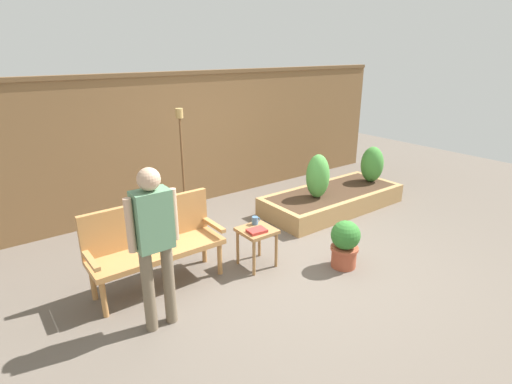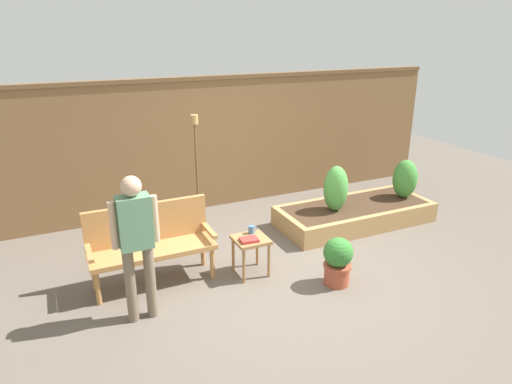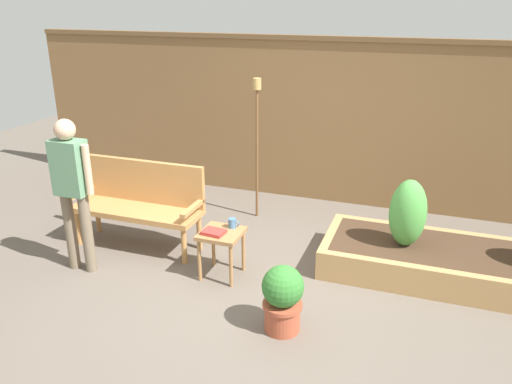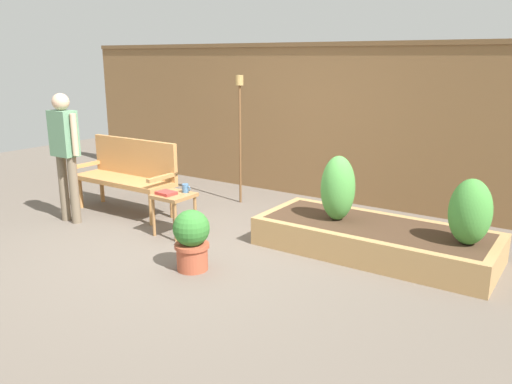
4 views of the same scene
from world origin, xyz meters
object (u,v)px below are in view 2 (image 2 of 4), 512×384
at_px(garden_bench, 150,238).
at_px(book_on_table, 249,240).
at_px(shrub_far_corner, 405,179).
at_px(shrub_near_bench, 336,189).
at_px(person_by_bench, 136,237).
at_px(potted_boxwood, 338,260).
at_px(side_table, 251,244).
at_px(tiki_torch, 196,153).
at_px(cup_on_table, 252,229).

distance_m(garden_bench, book_on_table, 1.16).
bearing_deg(shrub_far_corner, shrub_near_bench, 180.00).
relative_size(book_on_table, person_by_bench, 0.14).
bearing_deg(potted_boxwood, book_on_table, 146.19).
bearing_deg(side_table, person_by_bench, -165.83).
xyz_separation_m(book_on_table, person_by_bench, (-1.35, -0.29, 0.44)).
xyz_separation_m(side_table, tiki_torch, (-0.17, 1.51, 0.79)).
bearing_deg(garden_bench, tiki_torch, 49.88).
bearing_deg(shrub_near_bench, side_table, -157.87).
bearing_deg(person_by_bench, side_table, 14.17).
distance_m(garden_bench, shrub_far_corner, 4.13).
xyz_separation_m(book_on_table, shrub_far_corner, (3.05, 0.75, 0.11)).
height_order(garden_bench, shrub_near_bench, shrub_near_bench).
relative_size(side_table, cup_on_table, 4.22).
relative_size(garden_bench, tiki_torch, 0.83).
bearing_deg(side_table, cup_on_table, 61.11).
relative_size(side_table, book_on_table, 2.27).
xyz_separation_m(cup_on_table, person_by_bench, (-1.46, -0.48, 0.40)).
bearing_deg(tiki_torch, shrub_far_corner, -14.62).
distance_m(side_table, cup_on_table, 0.19).
distance_m(side_table, potted_boxwood, 1.05).
bearing_deg(book_on_table, shrub_far_corner, 19.29).
xyz_separation_m(side_table, cup_on_table, (0.07, 0.12, 0.13)).
bearing_deg(book_on_table, side_table, 58.09).
xyz_separation_m(side_table, book_on_table, (-0.05, -0.07, 0.10)).
relative_size(book_on_table, potted_boxwood, 0.36).
distance_m(book_on_table, shrub_far_corner, 3.14).
distance_m(potted_boxwood, shrub_far_corner, 2.57).
distance_m(shrub_far_corner, tiki_torch, 3.32).
distance_m(side_table, shrub_far_corner, 3.08).
height_order(garden_bench, potted_boxwood, garden_bench).
bearing_deg(garden_bench, potted_boxwood, -27.67).
xyz_separation_m(potted_boxwood, shrub_near_bench, (0.86, 1.33, 0.33)).
xyz_separation_m(garden_bench, person_by_bench, (-0.27, -0.72, 0.39)).
distance_m(side_table, shrub_near_bench, 1.83).
height_order(cup_on_table, person_by_bench, person_by_bench).
height_order(side_table, book_on_table, book_on_table).
relative_size(garden_bench, book_on_table, 6.81).
bearing_deg(side_table, shrub_near_bench, 22.13).
xyz_separation_m(cup_on_table, tiki_torch, (-0.23, 1.39, 0.66)).
relative_size(side_table, person_by_bench, 0.31).
bearing_deg(shrub_near_bench, garden_bench, -173.64).
xyz_separation_m(book_on_table, tiki_torch, (-0.12, 1.57, 0.69)).
bearing_deg(cup_on_table, side_table, -118.89).
bearing_deg(shrub_far_corner, potted_boxwood, -148.48).
relative_size(potted_boxwood, person_by_bench, 0.38).
distance_m(potted_boxwood, person_by_bench, 2.32).
distance_m(book_on_table, shrub_near_bench, 1.89).
distance_m(garden_bench, cup_on_table, 1.22).
xyz_separation_m(garden_bench, shrub_near_bench, (2.81, 0.31, 0.10)).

